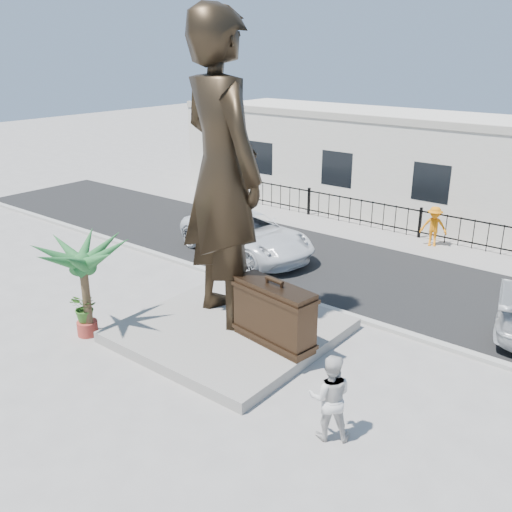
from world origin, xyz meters
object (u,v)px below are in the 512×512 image
at_px(statue, 222,173).
at_px(car_white, 247,234).
at_px(suitcase, 274,314).
at_px(tourist, 330,397).

bearing_deg(statue, car_white, -37.99).
distance_m(suitcase, tourist, 3.54).
relative_size(statue, car_white, 1.44).
relative_size(tourist, car_white, 0.32).
relative_size(suitcase, tourist, 1.23).
bearing_deg(car_white, tourist, -121.37).
bearing_deg(statue, suitcase, -173.55).
relative_size(statue, tourist, 4.42).
bearing_deg(car_white, suitcase, -124.73).
xyz_separation_m(tourist, car_white, (-8.21, 7.30, -0.12)).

